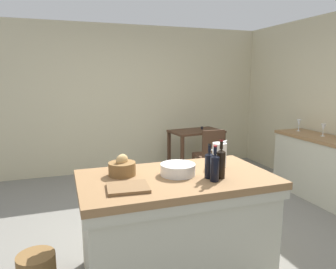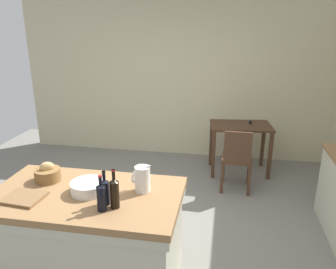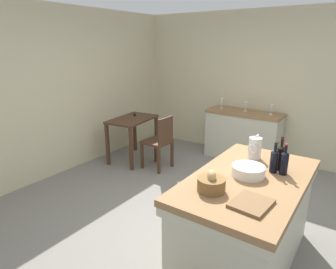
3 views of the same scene
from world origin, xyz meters
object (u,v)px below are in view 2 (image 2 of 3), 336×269
cutting_board (24,198)px  wine_bottle_dark (115,192)px  wooden_chair (237,158)px  writing_desk (240,133)px  wine_bottle_green (101,196)px  pitcher (142,179)px  wash_bowl (88,187)px  island_table (89,235)px  wine_bottle_amber (105,191)px  bread_basket (48,174)px

cutting_board → wine_bottle_dark: size_ratio=0.95×
wooden_chair → writing_desk: bearing=85.3°
wooden_chair → wine_bottle_green: (-1.07, -2.20, 0.52)m
pitcher → wash_bowl: bearing=-167.3°
island_table → writing_desk: island_table is taller
writing_desk → cutting_board: bearing=-122.9°
wine_bottle_dark → wine_bottle_green: wine_bottle_dark is taller
writing_desk → wash_bowl: (-1.34, -2.59, 0.29)m
wine_bottle_amber → pitcher: bearing=48.3°
wash_bowl → island_table: bearing=-132.5°
wooden_chair → island_table: bearing=-123.5°
writing_desk → wine_bottle_amber: 3.00m
wooden_chair → pitcher: (-0.84, -1.85, 0.51)m
wash_bowl → pitcher: bearing=12.7°
writing_desk → pitcher: bearing=-109.8°
island_table → wine_bottle_green: wine_bottle_green is taller
bread_basket → wine_bottle_green: 0.77m
island_table → wash_bowl: size_ratio=5.45×
writing_desk → wooden_chair: bearing=-94.7°
writing_desk → bread_basket: bearing=-126.1°
wooden_chair → wine_bottle_amber: size_ratio=3.18×
wooden_chair → wine_bottle_amber: wine_bottle_amber is taller
wooden_chair → bread_basket: size_ratio=3.97×
wash_bowl → bread_basket: bread_basket is taller
island_table → wine_bottle_green: (0.24, -0.23, 0.53)m
island_table → bread_basket: 0.66m
wooden_chair → wine_bottle_dark: 2.42m
wooden_chair → bread_basket: bread_basket is taller
island_table → wine_bottle_amber: (0.23, -0.14, 0.52)m
bread_basket → wash_bowl: bearing=-17.8°
bread_basket → wine_bottle_green: (0.66, -0.39, 0.05)m
wine_bottle_green → bread_basket: bearing=149.3°
bread_basket → wine_bottle_dark: 0.82m
wash_bowl → cutting_board: bearing=-156.9°
writing_desk → wash_bowl: size_ratio=3.27×
island_table → cutting_board: size_ratio=5.30×
cutting_board → wine_bottle_amber: size_ratio=1.07×
pitcher → wine_bottle_amber: (-0.23, -0.26, 0.00)m
pitcher → wash_bowl: (-0.44, -0.10, -0.07)m
wine_bottle_green → wooden_chair: bearing=64.0°
pitcher → wine_bottle_amber: bearing=-131.7°
wine_bottle_amber → wine_bottle_green: bearing=-86.7°
bread_basket → wine_bottle_amber: (0.65, -0.30, 0.05)m
wash_bowl → wine_bottle_green: size_ratio=1.01×
wash_bowl → wine_bottle_amber: size_ratio=1.04×
wine_bottle_green → wine_bottle_dark: bearing=33.7°
wash_bowl → cutting_board: 0.51m
island_table → wine_bottle_dark: size_ratio=5.05×
island_table → wine_bottle_dark: 0.65m
cutting_board → wine_bottle_green: bearing=-4.1°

